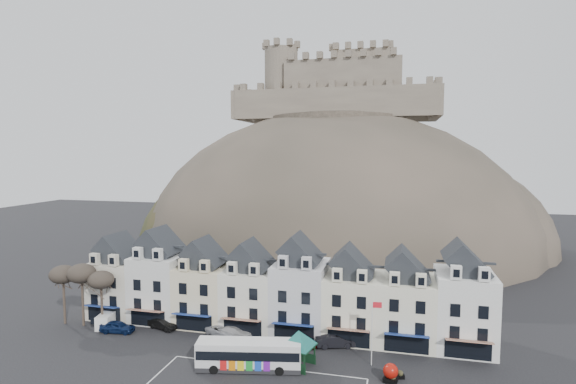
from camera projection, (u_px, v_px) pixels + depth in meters
The scene contains 20 objects.
coach_bay_markings at pixel (257, 384), 46.12m from camera, with size 22.00×7.50×0.01m, color silver.
townhouse_terrace at pixel (277, 290), 60.32m from camera, with size 54.40×9.35×11.80m.
castle_hill at pixel (337, 247), 111.75m from camera, with size 100.00×76.00×68.00m.
castle at pixel (340, 88), 115.14m from camera, with size 50.20×22.20×22.00m.
tree_left_far at pixel (63, 275), 61.86m from camera, with size 3.61×3.61×8.24m.
tree_left_mid at pixel (82, 274), 61.11m from camera, with size 3.78×3.78×8.64m.
tree_left_near at pixel (101, 280), 60.45m from camera, with size 3.43×3.43×7.84m.
bus at pixel (249, 353), 49.15m from camera, with size 11.70×4.82×3.22m.
bus_shelter at pixel (299, 339), 49.55m from camera, with size 6.41×6.41×4.18m.
red_buoy at pixel (391, 372), 46.53m from camera, with size 1.60×1.60×1.94m.
flagpole at pixel (373, 328), 49.86m from camera, with size 1.08×0.18×7.50m.
white_van at pixel (107, 319), 61.48m from camera, with size 2.60×4.34×1.85m.
planter_west at pixel (393, 379), 46.35m from camera, with size 0.96×0.62×0.89m.
planter_east at pixel (400, 375), 47.21m from camera, with size 0.96×0.63×0.89m.
car_navy at pixel (117, 327), 59.28m from camera, with size 1.83×4.54×1.55m, color #0D1D44.
car_black at pixel (163, 324), 60.46m from camera, with size 1.49×4.28×1.41m, color black.
car_silver at pixel (222, 330), 58.42m from camera, with size 2.10×4.49×1.27m, color silver.
car_white at pixel (235, 331), 57.98m from camera, with size 1.89×4.65×1.35m, color silver.
car_maroon at pixel (303, 342), 54.96m from camera, with size 1.45×3.60×1.23m, color #4C0405.
car_charcoal at pixel (336, 341), 54.86m from camera, with size 1.67×4.80×1.58m, color black.
Camera 1 is at (15.70, -40.88, 23.78)m, focal length 28.00 mm.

